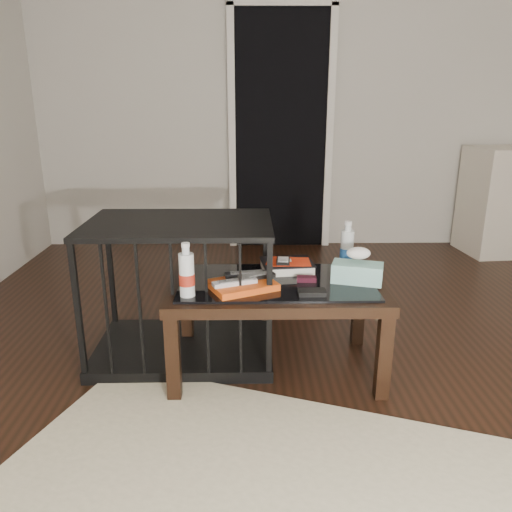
{
  "coord_description": "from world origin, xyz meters",
  "views": [
    {
      "loc": [
        -0.68,
        -1.95,
        1.28
      ],
      "look_at": [
        -0.65,
        0.36,
        0.55
      ],
      "focal_mm": 35.0,
      "sensor_mm": 36.0,
      "label": 1
    }
  ],
  "objects": [
    {
      "name": "ground",
      "position": [
        0.0,
        0.0,
        0.0
      ],
      "size": [
        5.0,
        5.0,
        0.0
      ],
      "primitive_type": "plane",
      "color": "black",
      "rests_on": "ground"
    },
    {
      "name": "dvd_mailers",
      "position": [
        -0.5,
        0.4,
        0.51
      ],
      "size": [
        0.21,
        0.16,
        0.01
      ],
      "primitive_type": "cube",
      "rotation": [
        0.0,
        0.0,
        -0.17
      ],
      "color": "red",
      "rests_on": "textbook"
    },
    {
      "name": "flip_phone",
      "position": [
        -0.41,
        0.24,
        0.47
      ],
      "size": [
        0.09,
        0.05,
        0.02
      ],
      "primitive_type": "cube",
      "rotation": [
        0.0,
        0.0,
        -0.07
      ],
      "color": "black",
      "rests_on": "coffee_table"
    },
    {
      "name": "remote_black_back",
      "position": [
        -0.69,
        0.23,
        0.5
      ],
      "size": [
        0.21,
        0.08,
        0.02
      ],
      "primitive_type": "cube",
      "rotation": [
        0.0,
        0.0,
        0.16
      ],
      "color": "black",
      "rests_on": "magazines"
    },
    {
      "name": "pet_crate",
      "position": [
        -1.02,
        0.4,
        0.23
      ],
      "size": [
        0.9,
        0.6,
        0.71
      ],
      "rotation": [
        0.0,
        0.0,
        0.0
      ],
      "color": "black",
      "rests_on": "ground"
    },
    {
      "name": "remote_silver",
      "position": [
        -0.75,
        0.13,
        0.5
      ],
      "size": [
        0.2,
        0.12,
        0.02
      ],
      "primitive_type": "cube",
      "rotation": [
        0.0,
        0.0,
        0.37
      ],
      "color": "silver",
      "rests_on": "magazines"
    },
    {
      "name": "remote_black_front",
      "position": [
        -0.66,
        0.2,
        0.5
      ],
      "size": [
        0.2,
        0.13,
        0.02
      ],
      "primitive_type": "cube",
      "rotation": [
        0.0,
        0.0,
        0.45
      ],
      "color": "black",
      "rests_on": "magazines"
    },
    {
      "name": "ipod",
      "position": [
        -0.51,
        0.37,
        0.52
      ],
      "size": [
        0.07,
        0.11,
        0.02
      ],
      "primitive_type": "cube",
      "rotation": [
        0.0,
        0.0,
        -0.09
      ],
      "color": "black",
      "rests_on": "dvd_mailers"
    },
    {
      "name": "magazines",
      "position": [
        -0.71,
        0.16,
        0.48
      ],
      "size": [
        0.34,
        0.31,
        0.03
      ],
      "primitive_type": "cube",
      "rotation": [
        0.0,
        0.0,
        0.44
      ],
      "color": "#EA5416",
      "rests_on": "coffee_table"
    },
    {
      "name": "textbook",
      "position": [
        -0.49,
        0.4,
        0.48
      ],
      "size": [
        0.27,
        0.23,
        0.05
      ],
      "primitive_type": "cube",
      "rotation": [
        0.0,
        0.0,
        0.11
      ],
      "color": "black",
      "rests_on": "coffee_table"
    },
    {
      "name": "coffee_table",
      "position": [
        -0.55,
        0.25,
        0.4
      ],
      "size": [
        1.0,
        0.6,
        0.46
      ],
      "color": "black",
      "rests_on": "ground"
    },
    {
      "name": "doorway",
      "position": [
        -0.4,
        2.47,
        1.02
      ],
      "size": [
        0.9,
        0.08,
        2.07
      ],
      "color": "black",
      "rests_on": "ground"
    },
    {
      "name": "water_bottle_left",
      "position": [
        -0.95,
        0.07,
        0.58
      ],
      "size": [
        0.08,
        0.08,
        0.24
      ],
      "primitive_type": "cylinder",
      "rotation": [
        0.0,
        0.0,
        0.34
      ],
      "color": "silver",
      "rests_on": "coffee_table"
    },
    {
      "name": "water_bottle_right",
      "position": [
        -0.19,
        0.45,
        0.58
      ],
      "size": [
        0.08,
        0.08,
        0.24
      ],
      "primitive_type": "cylinder",
      "rotation": [
        0.0,
        0.0,
        -0.32
      ],
      "color": "silver",
      "rests_on": "coffee_table"
    },
    {
      "name": "wallet",
      "position": [
        -0.41,
        0.07,
        0.47
      ],
      "size": [
        0.12,
        0.07,
        0.02
      ],
      "primitive_type": "cube",
      "rotation": [
        0.0,
        0.0,
        0.0
      ],
      "color": "black",
      "rests_on": "coffee_table"
    },
    {
      "name": "tissue_box",
      "position": [
        -0.18,
        0.23,
        0.51
      ],
      "size": [
        0.26,
        0.18,
        0.09
      ],
      "primitive_type": "cube",
      "rotation": [
        0.0,
        0.0,
        -0.3
      ],
      "color": "teal",
      "rests_on": "coffee_table"
    }
  ]
}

